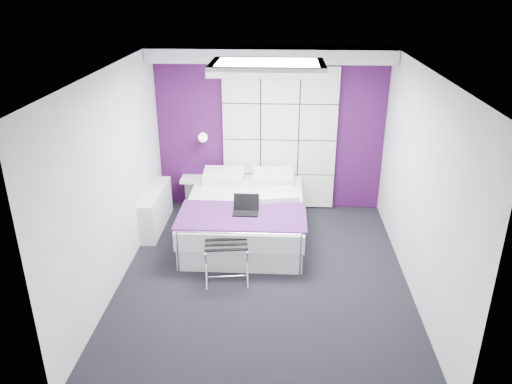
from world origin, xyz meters
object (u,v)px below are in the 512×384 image
Objects in this scene: laptop at (246,208)px; wall_lamp at (203,137)px; radiator at (156,209)px; nightstand at (194,179)px; luggage_rack at (227,262)px; bed at (245,217)px.

wall_lamp is at bearing 119.98° from laptop.
nightstand is at bearing 57.09° from radiator.
luggage_rack is at bearing -70.32° from nightstand.
laptop is (0.77, -1.38, -0.57)m from wall_lamp.
laptop is at bearing 69.22° from luggage_rack.
wall_lamp is 0.12× the size of radiator.
wall_lamp is 1.51m from bed.
wall_lamp is 2.44m from luggage_rack.
nightstand is (-0.90, 0.92, 0.20)m from bed.
nightstand is 0.79× the size of luggage_rack.
bed reaches higher than nightstand.
luggage_rack is (0.59, -2.17, -0.96)m from wall_lamp.
laptop is at bearing -23.81° from radiator.
radiator is at bearing 171.67° from bed.
bed is 1.22m from luggage_rack.
laptop is at bearing -54.81° from nightstand.
bed reaches higher than radiator.
radiator is 0.58× the size of bed.
wall_lamp reaches higher than bed.
bed is at bearing -8.33° from radiator.
wall_lamp is 1.69m from laptop.
luggage_rack is at bearing -102.68° from laptop.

